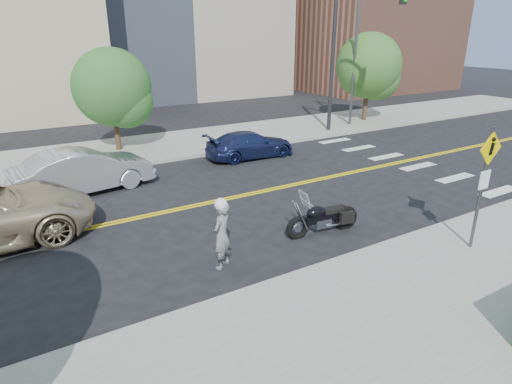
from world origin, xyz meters
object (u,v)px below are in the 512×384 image
at_px(motorcyclist, 222,233).
at_px(parked_car_blue, 250,145).
at_px(motorcycle, 324,211).
at_px(parked_car_silver, 84,171).
at_px(pedestrian_sign, 484,177).

relative_size(motorcyclist, parked_car_blue, 0.44).
height_order(motorcycle, parked_car_silver, parked_car_silver).
height_order(pedestrian_sign, parked_car_silver, pedestrian_sign).
distance_m(pedestrian_sign, motorcyclist, 6.23).
bearing_deg(motorcyclist, motorcycle, 148.11).
xyz_separation_m(parked_car_silver, parked_car_blue, (6.97, 0.82, -0.18)).
bearing_deg(parked_car_silver, motorcyclist, -175.01).
xyz_separation_m(motorcyclist, motorcycle, (3.14, 0.20, -0.21)).
distance_m(motorcycle, parked_car_blue, 7.77).
bearing_deg(motorcycle, parked_car_silver, 132.86).
relative_size(motorcycle, parked_car_silver, 0.47).
distance_m(parked_car_silver, parked_car_blue, 7.02).
distance_m(pedestrian_sign, motorcycle, 3.90).
bearing_deg(motorcycle, pedestrian_sign, -41.47).
relative_size(pedestrian_sign, motorcyclist, 1.75).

